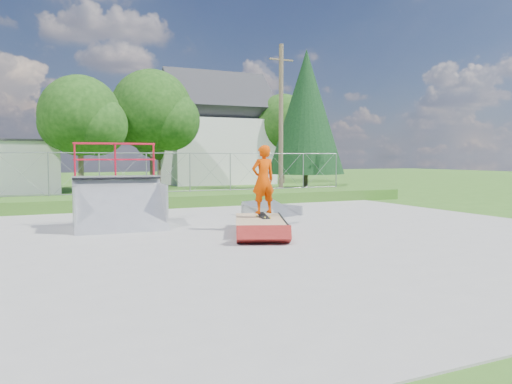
# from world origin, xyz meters

# --- Properties ---
(ground) EXTENTS (120.00, 120.00, 0.00)m
(ground) POSITION_xyz_m (0.00, 0.00, 0.00)
(ground) COLOR #315F1B
(ground) RESTS_ON ground
(concrete_pad) EXTENTS (20.00, 16.00, 0.04)m
(concrete_pad) POSITION_xyz_m (0.00, 0.00, 0.02)
(concrete_pad) COLOR gray
(concrete_pad) RESTS_ON ground
(grass_berm) EXTENTS (24.00, 3.00, 0.50)m
(grass_berm) POSITION_xyz_m (0.00, 9.50, 0.25)
(grass_berm) COLOR #315F1B
(grass_berm) RESTS_ON ground
(grind_box) EXTENTS (2.26, 3.01, 0.40)m
(grind_box) POSITION_xyz_m (1.00, 0.91, 0.20)
(grind_box) COLOR maroon
(grind_box) RESTS_ON concrete_pad
(quarter_pipe) EXTENTS (2.67, 2.31, 2.54)m
(quarter_pipe) POSITION_xyz_m (-2.41, 3.19, 1.27)
(quarter_pipe) COLOR #9FA3A7
(quarter_pipe) RESTS_ON concrete_pad
(flat_bank_ramp) EXTENTS (1.97, 2.04, 0.47)m
(flat_bank_ramp) POSITION_xyz_m (3.11, 4.30, 0.24)
(flat_bank_ramp) COLOR #9FA3A7
(flat_bank_ramp) RESTS_ON concrete_pad
(skateboard) EXTENTS (0.36, 0.82, 0.13)m
(skateboard) POSITION_xyz_m (1.19, 1.09, 0.45)
(skateboard) COLOR black
(skateboard) RESTS_ON grind_box
(skater) EXTENTS (0.73, 0.50, 1.92)m
(skater) POSITION_xyz_m (1.19, 1.09, 1.41)
(skater) COLOR #CA3A00
(skater) RESTS_ON grind_box
(chain_link_fence) EXTENTS (20.00, 0.06, 1.80)m
(chain_link_fence) POSITION_xyz_m (0.00, 10.50, 1.40)
(chain_link_fence) COLOR gray
(chain_link_fence) RESTS_ON grass_berm
(gable_house) EXTENTS (8.40, 6.08, 8.94)m
(gable_house) POSITION_xyz_m (9.00, 26.00, 3.84)
(gable_house) COLOR silver
(gable_house) RESTS_ON ground
(utility_pole) EXTENTS (0.24, 0.24, 8.00)m
(utility_pole) POSITION_xyz_m (7.50, 12.00, 4.00)
(utility_pole) COLOR brown
(utility_pole) RESTS_ON ground
(tree_left_near) EXTENTS (4.76, 4.48, 6.65)m
(tree_left_near) POSITION_xyz_m (-1.75, 17.83, 4.24)
(tree_left_near) COLOR brown
(tree_left_near) RESTS_ON ground
(tree_center) EXTENTS (5.44, 5.12, 7.60)m
(tree_center) POSITION_xyz_m (2.78, 19.81, 4.85)
(tree_center) COLOR brown
(tree_center) RESTS_ON ground
(tree_right_far) EXTENTS (5.10, 4.80, 7.12)m
(tree_right_far) POSITION_xyz_m (14.27, 23.82, 4.54)
(tree_right_far) COLOR brown
(tree_right_far) RESTS_ON ground
(tree_back_mid) EXTENTS (4.08, 3.84, 5.70)m
(tree_back_mid) POSITION_xyz_m (5.21, 27.86, 3.63)
(tree_back_mid) COLOR brown
(tree_back_mid) RESTS_ON ground
(conifer_tree) EXTENTS (5.04, 5.04, 9.10)m
(conifer_tree) POSITION_xyz_m (12.00, 17.00, 5.05)
(conifer_tree) COLOR brown
(conifer_tree) RESTS_ON ground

